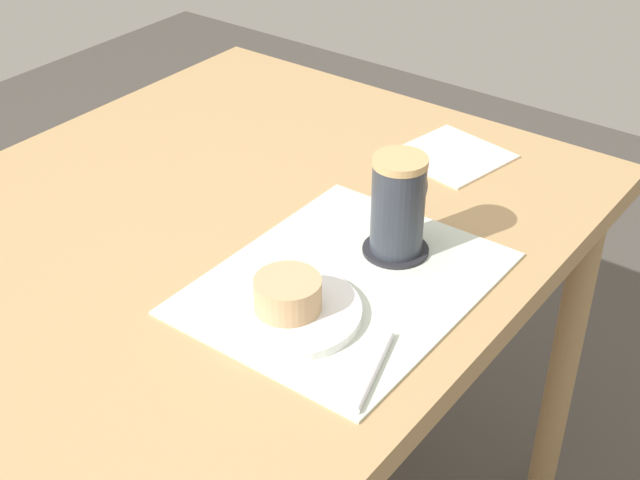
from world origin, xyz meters
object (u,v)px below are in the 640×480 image
(dining_table, at_px, (186,294))
(coffee_mug, at_px, (399,204))
(pastry_plate, at_px, (288,311))
(pastry, at_px, (288,294))

(dining_table, distance_m, coffee_mug, 0.32)
(pastry_plate, height_order, pastry, pastry)
(dining_table, xyz_separation_m, pastry_plate, (-0.03, -0.21, 0.09))
(dining_table, xyz_separation_m, pastry, (-0.03, -0.21, 0.11))
(pastry, bearing_deg, pastry_plate, 0.00)
(pastry, relative_size, coffee_mug, 0.60)
(dining_table, bearing_deg, coffee_mug, -55.91)
(dining_table, relative_size, coffee_mug, 8.90)
(pastry_plate, height_order, coffee_mug, coffee_mug)
(pastry_plate, bearing_deg, pastry, 0.00)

